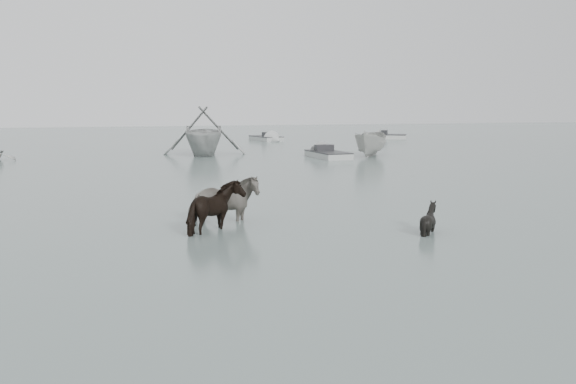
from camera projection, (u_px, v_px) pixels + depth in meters
The scene contains 9 objects.
ground at pixel (278, 240), 16.01m from camera, with size 140.00×140.00×0.00m, color slate.
pony_pinto at pixel (223, 192), 18.18m from camera, with size 0.92×2.02×1.71m, color black.
pony_dark at pixel (217, 203), 16.85m from camera, with size 1.54×1.32×1.55m, color black.
pony_black at pixel (429, 211), 16.81m from camera, with size 0.93×1.05×1.16m, color black.
rowboat_trail at pixel (204, 130), 40.14m from camera, with size 5.22×6.05×3.19m, color #A2A4A1.
boat_small at pixel (371, 143), 39.24m from camera, with size 1.65×4.38×1.69m, color #AEAEA9.
skiff_port at pixel (328, 152), 38.31m from camera, with size 5.01×1.60×0.75m, color #A9ACA9, non-canonical shape.
skiff_mid at pixel (266, 136), 54.25m from camera, with size 4.74×1.60×0.75m, color #AAADAA, non-canonical shape.
skiff_star at pixel (390, 134), 56.99m from camera, with size 3.95×1.60×0.75m, color beige, non-canonical shape.
Camera 1 is at (-3.60, -15.26, 3.47)m, focal length 40.00 mm.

